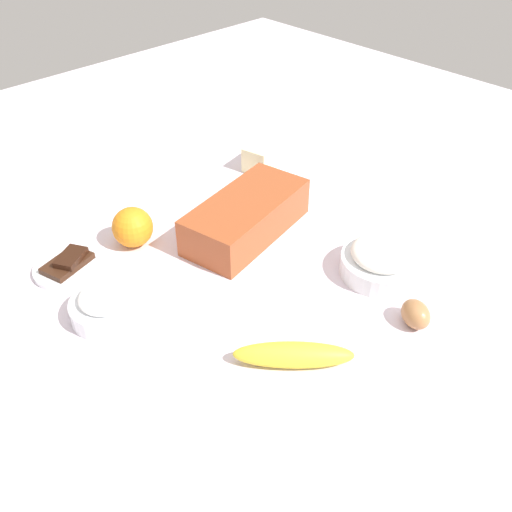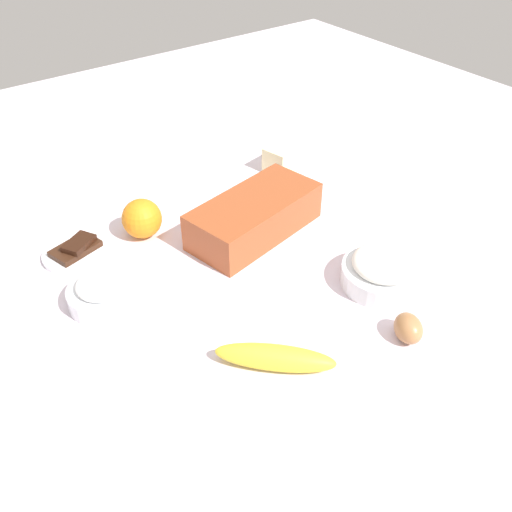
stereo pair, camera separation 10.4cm
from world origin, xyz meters
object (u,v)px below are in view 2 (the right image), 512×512
Objects in this scene: egg_near_butter at (408,328)px; chocolate_plate at (77,251)px; banana at (275,358)px; butter_block at (284,158)px; loaf_pan at (254,215)px; orange_fruit at (142,219)px; sugar_bowl at (104,291)px; flour_bowl at (383,270)px.

egg_near_butter is 0.64m from chocolate_plate.
banana is 0.63m from butter_block.
orange_fruit is (-0.19, 0.13, -0.00)m from loaf_pan.
loaf_pan is at bearing -141.56° from butter_block.
butter_block reaches higher than banana.
sugar_bowl is 0.52m from egg_near_butter.
orange_fruit is at bearing 125.00° from flour_bowl.
flour_bowl is at bearing -55.00° from orange_fruit.
sugar_bowl is 0.33m from banana.
banana is at bearing -172.05° from flour_bowl.
orange_fruit is 0.56m from egg_near_butter.
sugar_bowl reaches higher than banana.
sugar_bowl is at bearing 171.21° from loaf_pan.
loaf_pan is at bearing 93.32° from egg_near_butter.
loaf_pan is 0.39m from egg_near_butter.
loaf_pan reaches higher than butter_block.
egg_near_butter is at bearing -108.94° from butter_block.
loaf_pan is 0.36m from banana.
sugar_bowl reaches higher than chocolate_plate.
banana is at bearing 158.89° from egg_near_butter.
flour_bowl is 0.28m from banana.
loaf_pan reaches higher than chocolate_plate.
chocolate_plate is at bearing -177.33° from butter_block.
egg_near_butter is (0.36, -0.38, -0.00)m from sugar_bowl.
loaf_pan is at bearing 108.61° from flour_bowl.
egg_near_butter is at bearing -57.02° from chocolate_plate.
loaf_pan is 1.58× the size of banana.
butter_block is at bearing 18.51° from sugar_bowl.
orange_fruit is at bearing -173.94° from butter_block.
chocolate_plate is (-0.33, 0.15, -0.03)m from loaf_pan.
chocolate_plate is (0.01, 0.16, -0.02)m from sugar_bowl.
sugar_bowl is 1.41× the size of butter_block.
banana is (0.15, -0.29, -0.01)m from sugar_bowl.
banana is (-0.19, -0.31, -0.02)m from loaf_pan.
banana is 0.23m from egg_near_butter.
orange_fruit reaches higher than sugar_bowl.
flour_bowl is 0.49m from orange_fruit.
loaf_pan and orange_fruit have the same top height.
loaf_pan reaches higher than sugar_bowl.
orange_fruit is (0.00, 0.44, 0.02)m from banana.
loaf_pan is 5.03× the size of egg_near_butter.
chocolate_plate is (-0.35, 0.54, -0.01)m from egg_near_butter.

